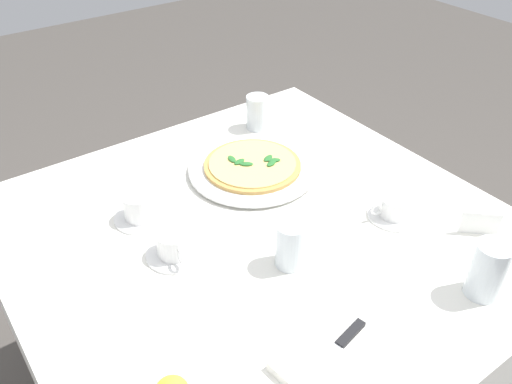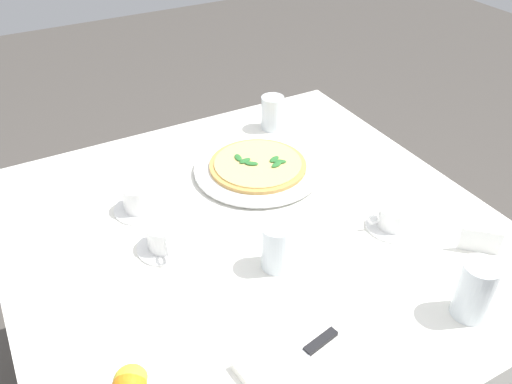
{
  "view_description": "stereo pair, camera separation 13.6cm",
  "coord_description": "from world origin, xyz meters",
  "px_view_note": "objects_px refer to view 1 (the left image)",
  "views": [
    {
      "loc": [
        0.58,
        0.79,
        1.56
      ],
      "look_at": [
        -0.06,
        -0.1,
        0.76
      ],
      "focal_mm": 37.53,
      "sensor_mm": 36.0,
      "label": 1
    },
    {
      "loc": [
        0.47,
        0.86,
        1.56
      ],
      "look_at": [
        -0.06,
        -0.1,
        0.76
      ],
      "focal_mm": 37.53,
      "sensor_mm": 36.0,
      "label": 2
    }
  ],
  "objects_px": {
    "water_glass_center_back": "(290,247)",
    "coffee_cup_near_left": "(174,245)",
    "napkin_folded": "(335,354)",
    "coffee_cup_left_edge": "(139,208)",
    "water_glass_near_right": "(487,272)",
    "menu_card": "(480,223)",
    "pizza_plate": "(252,169)",
    "coffee_cup_far_right": "(395,208)",
    "pizza": "(252,165)",
    "water_glass_far_left": "(257,114)",
    "dinner_knife": "(335,350)"
  },
  "relations": [
    {
      "from": "water_glass_center_back",
      "to": "coffee_cup_near_left",
      "type": "bearing_deg",
      "value": -41.77
    },
    {
      "from": "coffee_cup_near_left",
      "to": "napkin_folded",
      "type": "relative_size",
      "value": 0.57
    },
    {
      "from": "coffee_cup_left_edge",
      "to": "water_glass_near_right",
      "type": "relative_size",
      "value": 1.02
    },
    {
      "from": "menu_card",
      "to": "pizza_plate",
      "type": "bearing_deg",
      "value": 161.18
    },
    {
      "from": "coffee_cup_far_right",
      "to": "menu_card",
      "type": "xyz_separation_m",
      "value": [
        -0.11,
        0.16,
        0.0
      ]
    },
    {
      "from": "coffee_cup_near_left",
      "to": "water_glass_center_back",
      "type": "xyz_separation_m",
      "value": [
        -0.19,
        0.17,
        0.02
      ]
    },
    {
      "from": "pizza_plate",
      "to": "water_glass_center_back",
      "type": "bearing_deg",
      "value": 67.3
    },
    {
      "from": "napkin_folded",
      "to": "menu_card",
      "type": "xyz_separation_m",
      "value": [
        -0.51,
        -0.06,
        0.02
      ]
    },
    {
      "from": "coffee_cup_left_edge",
      "to": "water_glass_near_right",
      "type": "distance_m",
      "value": 0.79
    },
    {
      "from": "pizza_plate",
      "to": "coffee_cup_far_right",
      "type": "relative_size",
      "value": 2.67
    },
    {
      "from": "pizza_plate",
      "to": "water_glass_center_back",
      "type": "xyz_separation_m",
      "value": [
        0.14,
        0.34,
        0.04
      ]
    },
    {
      "from": "pizza",
      "to": "napkin_folded",
      "type": "height_order",
      "value": "pizza"
    },
    {
      "from": "pizza_plate",
      "to": "water_glass_near_right",
      "type": "height_order",
      "value": "water_glass_near_right"
    },
    {
      "from": "pizza_plate",
      "to": "menu_card",
      "type": "distance_m",
      "value": 0.59
    },
    {
      "from": "water_glass_far_left",
      "to": "water_glass_center_back",
      "type": "height_order",
      "value": "water_glass_center_back"
    },
    {
      "from": "coffee_cup_near_left",
      "to": "napkin_folded",
      "type": "height_order",
      "value": "coffee_cup_near_left"
    },
    {
      "from": "water_glass_center_back",
      "to": "dinner_knife",
      "type": "relative_size",
      "value": 0.56
    },
    {
      "from": "pizza",
      "to": "water_glass_center_back",
      "type": "bearing_deg",
      "value": 67.27
    },
    {
      "from": "pizza",
      "to": "dinner_knife",
      "type": "xyz_separation_m",
      "value": [
        0.24,
        0.59,
        -0.0
      ]
    },
    {
      "from": "pizza_plate",
      "to": "coffee_cup_near_left",
      "type": "distance_m",
      "value": 0.38
    },
    {
      "from": "water_glass_center_back",
      "to": "napkin_folded",
      "type": "height_order",
      "value": "water_glass_center_back"
    },
    {
      "from": "coffee_cup_left_edge",
      "to": "dinner_knife",
      "type": "xyz_separation_m",
      "value": [
        -0.1,
        0.58,
        -0.01
      ]
    },
    {
      "from": "coffee_cup_left_edge",
      "to": "coffee_cup_near_left",
      "type": "height_order",
      "value": "coffee_cup_left_edge"
    },
    {
      "from": "water_glass_center_back",
      "to": "napkin_folded",
      "type": "distance_m",
      "value": 0.26
    },
    {
      "from": "pizza",
      "to": "water_glass_center_back",
      "type": "relative_size",
      "value": 2.42
    },
    {
      "from": "pizza_plate",
      "to": "menu_card",
      "type": "height_order",
      "value": "menu_card"
    },
    {
      "from": "dinner_knife",
      "to": "menu_card",
      "type": "relative_size",
      "value": 2.84
    },
    {
      "from": "pizza",
      "to": "napkin_folded",
      "type": "distance_m",
      "value": 0.63
    },
    {
      "from": "coffee_cup_left_edge",
      "to": "pizza",
      "type": "bearing_deg",
      "value": -179.19
    },
    {
      "from": "pizza",
      "to": "coffee_cup_near_left",
      "type": "bearing_deg",
      "value": 26.93
    },
    {
      "from": "pizza_plate",
      "to": "dinner_knife",
      "type": "distance_m",
      "value": 0.63
    },
    {
      "from": "coffee_cup_far_right",
      "to": "water_glass_far_left",
      "type": "height_order",
      "value": "water_glass_far_left"
    },
    {
      "from": "water_glass_near_right",
      "to": "menu_card",
      "type": "xyz_separation_m",
      "value": [
        -0.16,
        -0.12,
        -0.03
      ]
    },
    {
      "from": "pizza_plate",
      "to": "coffee_cup_far_right",
      "type": "distance_m",
      "value": 0.4
    },
    {
      "from": "water_glass_far_left",
      "to": "napkin_folded",
      "type": "xyz_separation_m",
      "value": [
        0.39,
        0.78,
        -0.04
      ]
    },
    {
      "from": "pizza_plate",
      "to": "napkin_folded",
      "type": "distance_m",
      "value": 0.63
    },
    {
      "from": "pizza",
      "to": "napkin_folded",
      "type": "xyz_separation_m",
      "value": [
        0.23,
        0.58,
        -0.01
      ]
    },
    {
      "from": "pizza_plate",
      "to": "pizza",
      "type": "bearing_deg",
      "value": 164.6
    },
    {
      "from": "coffee_cup_left_edge",
      "to": "dinner_knife",
      "type": "bearing_deg",
      "value": 100.08
    },
    {
      "from": "coffee_cup_near_left",
      "to": "menu_card",
      "type": "bearing_deg",
      "value": 150.27
    },
    {
      "from": "pizza_plate",
      "to": "coffee_cup_near_left",
      "type": "height_order",
      "value": "coffee_cup_near_left"
    },
    {
      "from": "coffee_cup_far_right",
      "to": "water_glass_center_back",
      "type": "height_order",
      "value": "water_glass_center_back"
    },
    {
      "from": "dinner_knife",
      "to": "water_glass_center_back",
      "type": "bearing_deg",
      "value": -122.65
    },
    {
      "from": "pizza",
      "to": "coffee_cup_left_edge",
      "type": "distance_m",
      "value": 0.34
    },
    {
      "from": "water_glass_near_right",
      "to": "napkin_folded",
      "type": "distance_m",
      "value": 0.36
    },
    {
      "from": "pizza",
      "to": "water_glass_near_right",
      "type": "distance_m",
      "value": 0.65
    },
    {
      "from": "coffee_cup_left_edge",
      "to": "napkin_folded",
      "type": "bearing_deg",
      "value": 100.36
    },
    {
      "from": "water_glass_center_back",
      "to": "menu_card",
      "type": "relative_size",
      "value": 1.6
    },
    {
      "from": "coffee_cup_left_edge",
      "to": "napkin_folded",
      "type": "height_order",
      "value": "coffee_cup_left_edge"
    },
    {
      "from": "coffee_cup_far_right",
      "to": "pizza_plate",
      "type": "bearing_deg",
      "value": -64.88
    }
  ]
}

